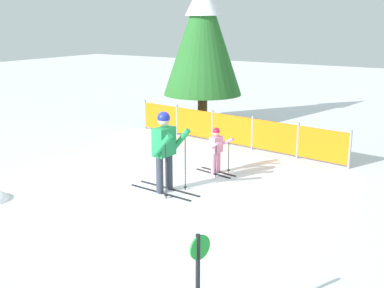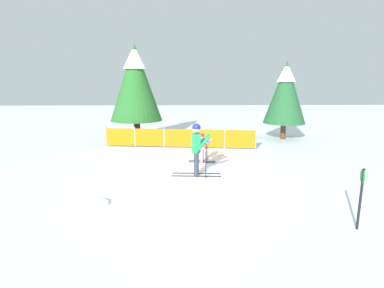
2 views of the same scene
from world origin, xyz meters
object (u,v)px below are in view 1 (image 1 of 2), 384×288
(skier_adult, at_px, (165,145))
(conifer_far, at_px, (203,34))
(skier_child, at_px, (217,147))
(safety_fence, at_px, (232,129))
(trail_marker, at_px, (198,276))

(skier_adult, height_order, conifer_far, conifer_far)
(skier_adult, relative_size, skier_child, 1.56)
(safety_fence, bearing_deg, skier_adult, -81.31)
(conifer_far, relative_size, trail_marker, 3.76)
(skier_adult, relative_size, trail_marker, 1.31)
(safety_fence, xyz_separation_m, conifer_far, (-2.21, 2.03, 2.54))
(skier_child, xyz_separation_m, conifer_far, (-3.13, 4.48, 2.37))
(skier_child, relative_size, trail_marker, 0.84)
(skier_child, height_order, safety_fence, skier_child)
(skier_child, relative_size, safety_fence, 0.16)
(safety_fence, xyz_separation_m, trail_marker, (3.76, -7.82, 0.33))
(skier_adult, bearing_deg, conifer_far, 119.08)
(trail_marker, bearing_deg, skier_child, 117.95)
(skier_adult, height_order, safety_fence, skier_adult)
(safety_fence, bearing_deg, skier_child, -69.55)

